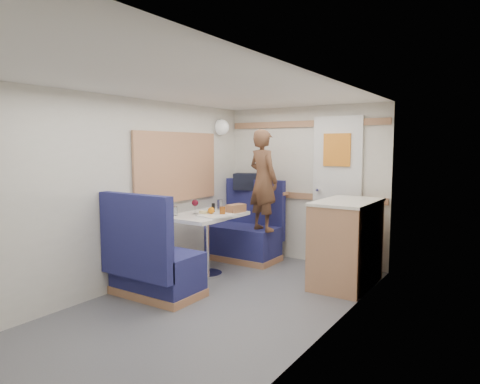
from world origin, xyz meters
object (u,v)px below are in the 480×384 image
Objects in this scene: tumbler_left at (175,211)px; duffel_bag at (252,182)px; orange_fruit at (211,211)px; cheese_block at (204,212)px; dinette_table at (206,227)px; beer_glass at (222,211)px; bread_loaf at (236,208)px; galley_counter at (346,242)px; bench_far at (246,237)px; person at (263,180)px; bench_near at (153,267)px; dome_light at (221,127)px; wine_glass at (195,203)px; tumbler_mid at (220,205)px; tray at (217,216)px; pepper_grinder at (213,208)px.

duffel_bag is at bearing 84.03° from tumbler_left.
orange_fruit is 0.72× the size of tumbler_left.
dinette_table is at bearing 112.99° from cheese_block.
bread_loaf is at bearing 91.21° from beer_glass.
bench_far is at bearing 167.90° from galley_counter.
beer_glass reaches higher than dinette_table.
person reaches higher than orange_fruit.
person is (0.34, 1.57, 0.77)m from bench_near.
galley_counter is at bearing -39.17° from duffel_bag.
dome_light is at bearing -177.88° from bench_far.
orange_fruit is (0.19, -1.17, -0.24)m from duffel_bag.
wine_glass reaches higher than cheese_block.
cheese_block is at bearing 87.21° from bench_near.
dome_light reaches higher than bench_far.
cheese_block is at bearing -76.75° from tumbler_mid.
cheese_block is (-0.08, -0.04, -0.02)m from orange_fruit.
bench_far is 2.23× the size of duffel_bag.
dome_light is at bearing 114.65° from dinette_table.
tumbler_left is (-0.43, -0.21, 0.04)m from tray.
beer_glass is at bearing 32.59° from tumbler_left.
wine_glass is 1.59× the size of pepper_grinder.
dome_light reaches higher than cheese_block.
galley_counter is 1.43m from tray.
dinette_table is at bearing 37.38° from wine_glass.
orange_fruit reaches higher than cheese_block.
pepper_grinder is (-0.05, 0.25, 0.02)m from cheese_block.
dome_light is 1.33m from wine_glass.
tumbler_left is at bearing 111.01° from bench_near.
wine_glass is at bearing -93.51° from tumbler_mid.
bread_loaf is at bearing -42.54° from dome_light.
tumbler_left is at bearing 79.55° from person.
tray is 4.89× the size of orange_fruit.
beer_glass is 0.44× the size of bread_loaf.
bench_far is 1.14× the size of galley_counter.
galley_counter is 8.72× the size of pepper_grinder.
pepper_grinder is (-0.02, 1.03, 0.47)m from bench_near.
wine_glass is (-0.10, -0.08, 0.28)m from dinette_table.
beer_glass is at bearing -53.82° from dome_light.
tray is 0.09m from beer_glass.
tumbler_left is at bearing -127.93° from bread_loaf.
duffel_bag reaches higher than orange_fruit.
bench_far is 1.26m from tumbler_left.
bench_near is 2.04m from galley_counter.
dinette_table is at bearing 155.68° from orange_fruit.
person is 0.86m from tray.
tray is at bearing 75.48° from bench_near.
bench_near reaches higher than galley_counter.
bench_far is 1.73m from bench_near.
tumbler_mid is at bearing 93.30° from bench_near.
bread_loaf is (0.30, -0.83, -0.25)m from duffel_bag.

